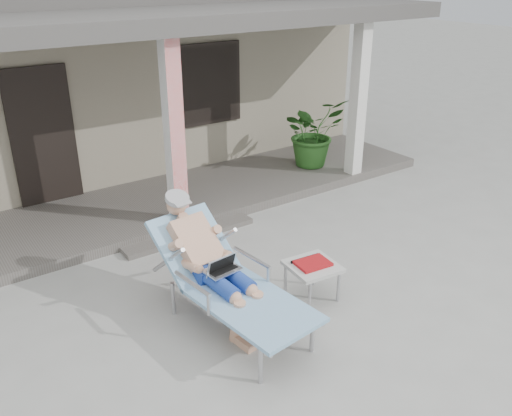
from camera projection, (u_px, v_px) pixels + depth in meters
ground at (265, 296)px, 6.41m from camera, size 60.00×60.00×0.00m
house at (71, 72)px, 10.58m from camera, size 10.40×5.40×3.30m
porch_deck at (155, 206)px, 8.62m from camera, size 10.00×2.00×0.15m
porch_overhang at (142, 28)px, 7.46m from camera, size 10.00×2.30×2.85m
porch_step at (190, 235)px, 7.78m from camera, size 2.00×0.30×0.07m
lounger at (219, 251)px, 5.67m from camera, size 1.02×2.18×1.38m
side_table at (312, 268)px, 6.20m from camera, size 0.60×0.60×0.49m
potted_palm at (313, 132)px, 9.91m from camera, size 1.18×1.03×1.25m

